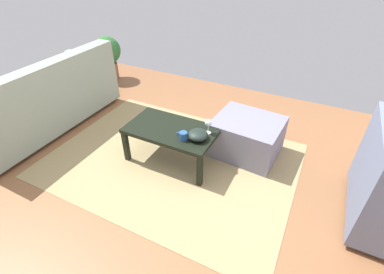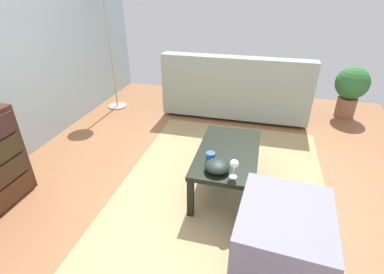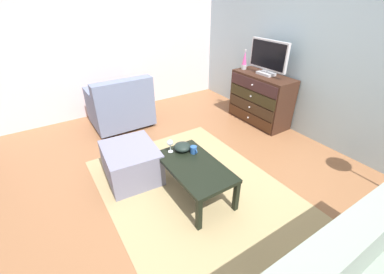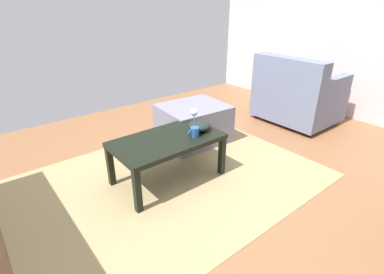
# 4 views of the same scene
# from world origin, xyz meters

# --- Properties ---
(ground_plane) EXTENTS (5.76, 4.59, 0.05)m
(ground_plane) POSITION_xyz_m (0.00, 0.00, -0.03)
(ground_plane) COLOR #8D5C3A
(wall_plain_left) EXTENTS (0.12, 4.59, 2.80)m
(wall_plain_left) POSITION_xyz_m (-2.64, 0.00, 1.40)
(wall_plain_left) COLOR silver
(wall_plain_left) RESTS_ON ground_plane
(area_rug) EXTENTS (2.60, 1.90, 0.01)m
(area_rug) POSITION_xyz_m (0.20, -0.20, 0.00)
(area_rug) COLOR tan
(area_rug) RESTS_ON ground_plane
(coffee_table) EXTENTS (0.93, 0.53, 0.40)m
(coffee_table) POSITION_xyz_m (0.20, -0.23, 0.35)
(coffee_table) COLOR black
(coffee_table) RESTS_ON ground_plane
(wine_glass) EXTENTS (0.07, 0.07, 0.16)m
(wine_glass) POSITION_xyz_m (-0.17, -0.32, 0.52)
(wine_glass) COLOR silver
(wine_glass) RESTS_ON coffee_table
(mug) EXTENTS (0.11, 0.08, 0.08)m
(mug) POSITION_xyz_m (0.00, -0.11, 0.45)
(mug) COLOR #265398
(mug) RESTS_ON coffee_table
(bowl_decorative) EXTENTS (0.20, 0.20, 0.09)m
(bowl_decorative) POSITION_xyz_m (-0.12, -0.19, 0.45)
(bowl_decorative) COLOR black
(bowl_decorative) RESTS_ON coffee_table
(armchair) EXTENTS (0.80, 0.94, 0.86)m
(armchair) POSITION_xyz_m (-1.88, -0.33, 0.36)
(armchair) COLOR #332319
(armchair) RESTS_ON ground_plane
(ottoman) EXTENTS (0.74, 0.65, 0.42)m
(ottoman) POSITION_xyz_m (-0.47, -0.71, 0.21)
(ottoman) COLOR slate
(ottoman) RESTS_ON ground_plane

